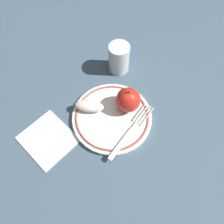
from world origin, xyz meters
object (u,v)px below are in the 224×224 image
at_px(apple_slice_front, 89,106).
at_px(fork, 130,132).
at_px(plate, 112,117).
at_px(napkin_folded, 48,139).
at_px(apple_red_whole, 128,100).
at_px(drinking_glass, 119,58).

bearing_deg(apple_slice_front, fork, 154.33).
xyz_separation_m(plate, apple_slice_front, (0.01, -0.06, 0.02)).
relative_size(apple_slice_front, napkin_folded, 0.61).
relative_size(apple_red_whole, napkin_folded, 0.57).
relative_size(apple_red_whole, drinking_glass, 0.82).
bearing_deg(apple_red_whole, apple_slice_front, -59.31).
distance_m(apple_slice_front, napkin_folded, 0.13).
distance_m(plate, drinking_glass, 0.18).
bearing_deg(apple_red_whole, fork, 29.48).
distance_m(drinking_glass, napkin_folded, 0.30).
bearing_deg(napkin_folded, plate, 137.13).
distance_m(plate, apple_slice_front, 0.07).
height_order(plate, drinking_glass, drinking_glass).
height_order(plate, fork, fork).
relative_size(fork, napkin_folded, 1.44).
distance_m(apple_red_whole, napkin_folded, 0.23).
height_order(fork, drinking_glass, drinking_glass).
relative_size(plate, drinking_glass, 2.37).
xyz_separation_m(drinking_glass, napkin_folded, (0.29, -0.06, -0.04)).
height_order(apple_red_whole, apple_slice_front, apple_red_whole).
bearing_deg(plate, fork, 69.64).
bearing_deg(fork, plate, 78.76).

